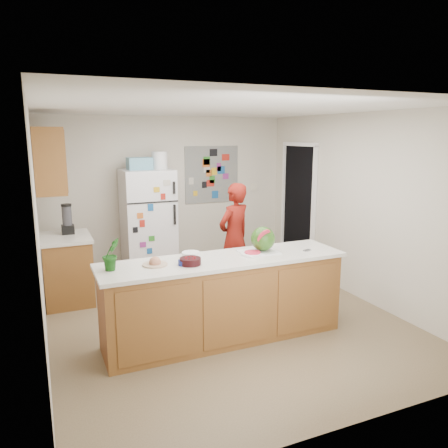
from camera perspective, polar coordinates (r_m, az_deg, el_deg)
name	(u,v)px	position (r m, az deg, el deg)	size (l,w,h in m)	color
floor	(223,319)	(5.49, -0.12, -12.27)	(4.00, 4.50, 0.02)	brown
wall_back	(169,194)	(7.22, -7.20, 3.85)	(4.00, 0.02, 2.50)	beige
wall_left	(37,233)	(4.72, -23.21, -1.12)	(0.02, 4.50, 2.50)	beige
wall_right	(360,207)	(6.17, 17.32, 2.11)	(0.02, 4.50, 2.50)	beige
ceiling	(223,107)	(5.03, -0.13, 15.00)	(4.00, 4.50, 0.02)	white
doorway	(299,208)	(7.34, 9.74, 2.09)	(0.03, 0.85, 2.04)	black
peninsula_base	(224,301)	(4.82, 0.03, -9.97)	(2.60, 0.62, 0.88)	brown
peninsula_top	(224,260)	(4.67, 0.03, -4.71)	(2.68, 0.70, 0.04)	silver
side_counter_base	(68,270)	(6.23, -19.76, -5.71)	(0.60, 0.80, 0.86)	brown
side_counter_top	(65,238)	(6.12, -20.04, -1.68)	(0.64, 0.84, 0.04)	silver
upper_cabinets	(48,160)	(5.93, -21.96, 7.76)	(0.35, 1.00, 0.80)	brown
refrigerator	(148,225)	(6.81, -9.86, -0.11)	(0.75, 0.70, 1.70)	silver
fridge_top_bin	(139,164)	(6.66, -10.99, 7.76)	(0.35, 0.28, 0.18)	#5999B2
photo_collage	(212,175)	(7.40, -1.60, 6.47)	(0.95, 0.01, 0.95)	slate
person	(234,237)	(6.22, 1.35, -1.75)	(0.57, 0.37, 1.55)	maroon
blender_appliance	(67,220)	(6.21, -19.80, 0.51)	(0.13, 0.13, 0.38)	black
cutting_board	(259,252)	(4.89, 4.57, -3.67)	(0.42, 0.31, 0.01)	silver
watermelon	(263,239)	(4.90, 5.11, -1.93)	(0.27, 0.27, 0.27)	#315915
watermelon_slice	(252,253)	(4.80, 3.74, -3.75)	(0.18, 0.18, 0.02)	red
cherry_bowl	(190,261)	(4.44, -4.42, -4.88)	(0.22, 0.22, 0.07)	black
white_bowl	(191,255)	(4.69, -4.35, -4.03)	(0.19, 0.19, 0.06)	white
cobalt_bowl	(185,263)	(4.44, -5.10, -5.03)	(0.15, 0.15, 0.05)	navy
plate	(155,264)	(4.47, -9.00, -5.24)	(0.25, 0.25, 0.02)	beige
paper_towel	(252,255)	(4.76, 3.70, -4.04)	(0.19, 0.17, 0.02)	white
keys	(307,250)	(5.04, 10.78, -3.40)	(0.10, 0.04, 0.01)	gray
potted_plant	(111,254)	(4.36, -14.51, -3.83)	(0.18, 0.14, 0.32)	#17410F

